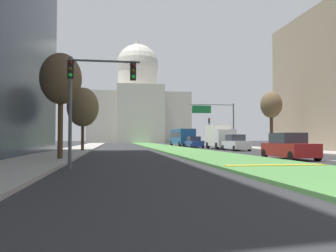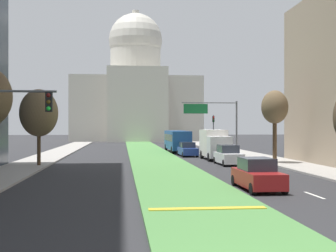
% 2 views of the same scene
% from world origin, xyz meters
% --- Properties ---
extents(ground_plane, '(260.00, 260.00, 0.00)m').
position_xyz_m(ground_plane, '(0.00, 54.56, 0.00)').
color(ground_plane, '#2B2B2D').
extents(grass_median, '(5.47, 98.21, 0.14)m').
position_xyz_m(grass_median, '(0.00, 49.10, 0.07)').
color(grass_median, '#4C8442').
rests_on(grass_median, ground_plane).
extents(median_curb_nose, '(4.92, 0.50, 0.04)m').
position_xyz_m(median_curb_nose, '(0.00, 9.89, 0.16)').
color(median_curb_nose, gold).
rests_on(median_curb_nose, grass_median).
extents(lane_dashes_right, '(0.16, 63.30, 0.01)m').
position_xyz_m(lane_dashes_right, '(6.37, 43.95, 0.00)').
color(lane_dashes_right, silver).
rests_on(lane_dashes_right, ground_plane).
extents(sidewalk_left, '(4.00, 98.21, 0.15)m').
position_xyz_m(sidewalk_left, '(-12.00, 43.65, 0.07)').
color(sidewalk_left, '#9E9991').
rests_on(sidewalk_left, ground_plane).
extents(sidewalk_right, '(4.00, 98.21, 0.15)m').
position_xyz_m(sidewalk_right, '(12.00, 43.65, 0.07)').
color(sidewalk_right, '#9E9991').
rests_on(sidewalk_right, ground_plane).
extents(capitol_building, '(31.57, 28.70, 33.78)m').
position_xyz_m(capitol_building, '(0.00, 108.32, 11.65)').
color(capitol_building, beige).
rests_on(capitol_building, ground_plane).
extents(traffic_light_near_left, '(3.34, 0.35, 5.20)m').
position_xyz_m(traffic_light_near_left, '(-8.66, 10.98, 3.80)').
color(traffic_light_near_left, '#515456').
rests_on(traffic_light_near_left, ground_plane).
extents(traffic_light_far_right, '(0.28, 0.35, 5.20)m').
position_xyz_m(traffic_light_far_right, '(9.50, 54.99, 3.31)').
color(traffic_light_far_right, '#515456').
rests_on(traffic_light_far_right, ground_plane).
extents(overhead_guide_sign, '(6.52, 0.20, 6.50)m').
position_xyz_m(overhead_guide_sign, '(7.23, 42.65, 4.69)').
color(overhead_guide_sign, '#515456').
rests_on(overhead_guide_sign, ground_plane).
extents(street_tree_left_near, '(2.60, 2.60, 6.81)m').
position_xyz_m(street_tree_left_near, '(-10.85, 17.04, 5.13)').
color(street_tree_left_near, '#4C3823').
rests_on(street_tree_left_near, ground_plane).
extents(street_tree_left_mid, '(3.35, 3.35, 6.86)m').
position_xyz_m(street_tree_left_mid, '(-10.85, 32.24, 4.74)').
color(street_tree_left_mid, '#4C3823').
rests_on(street_tree_left_mid, ground_plane).
extents(street_tree_right_mid, '(2.52, 2.52, 6.97)m').
position_xyz_m(street_tree_right_mid, '(10.81, 32.73, 5.29)').
color(street_tree_right_mid, '#4C3823').
rests_on(street_tree_right_mid, ground_plane).
extents(sedan_lead_stopped, '(1.96, 4.67, 1.79)m').
position_xyz_m(sedan_lead_stopped, '(4.04, 16.16, 0.83)').
color(sedan_lead_stopped, maroon).
rests_on(sedan_lead_stopped, ground_plane).
extents(sedan_midblock, '(1.98, 4.60, 1.85)m').
position_xyz_m(sedan_midblock, '(6.26, 32.37, 0.86)').
color(sedan_midblock, silver).
rests_on(sedan_midblock, ground_plane).
extents(sedan_distant, '(2.04, 4.64, 1.69)m').
position_xyz_m(sedan_distant, '(4.22, 44.63, 0.80)').
color(sedan_distant, navy).
rests_on(sedan_distant, ground_plane).
extents(box_truck_delivery, '(2.40, 6.40, 3.20)m').
position_xyz_m(box_truck_delivery, '(6.33, 38.77, 1.68)').
color(box_truck_delivery, silver).
rests_on(box_truck_delivery, ground_plane).
extents(city_bus, '(2.62, 11.00, 2.95)m').
position_xyz_m(city_bus, '(4.04, 53.16, 1.77)').
color(city_bus, '#1E4C8C').
rests_on(city_bus, ground_plane).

